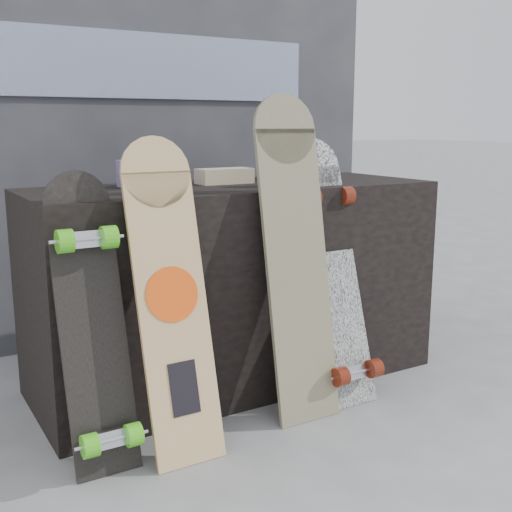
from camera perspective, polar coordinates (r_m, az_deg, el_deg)
ground at (r=2.33m, az=4.36°, el=-14.73°), size 60.00×60.00×0.00m
vendor_table at (r=2.59m, az=-1.89°, el=-2.51°), size 1.60×0.60×0.80m
booth at (r=3.28m, az=-9.37°, el=12.71°), size 2.40×0.22×2.20m
merch_box_purple at (r=2.47m, az=-9.89°, el=7.24°), size 0.18×0.12×0.10m
merch_box_small at (r=2.83m, az=4.89°, el=8.11°), size 0.14×0.14×0.12m
merch_box_flat at (r=2.58m, az=-2.82°, el=7.12°), size 0.22×0.10×0.06m
longboard_geisha at (r=2.01m, az=-7.60°, el=-2.99°), size 0.23×0.27×1.00m
longboard_celtic at (r=2.25m, az=3.51°, el=0.71°), size 0.25×0.22×1.14m
longboard_cascadia at (r=2.43m, az=6.81°, el=-0.95°), size 0.23×0.37×0.98m
skateboard_dark at (r=1.99m, az=-14.32°, el=-5.47°), size 0.20×0.30×0.90m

